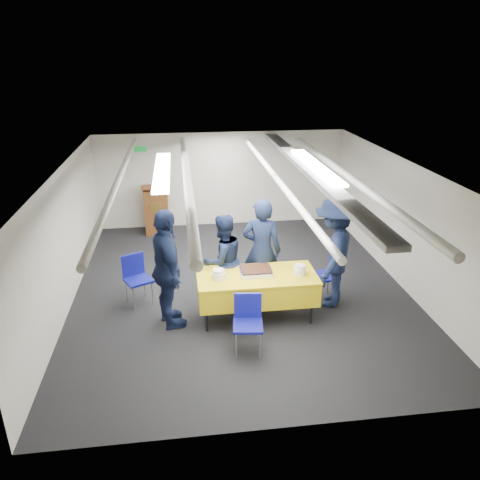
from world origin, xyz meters
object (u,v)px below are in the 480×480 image
Objects in this scene: sheet_cake at (256,271)px; sailor_c at (167,270)px; podium at (157,209)px; chair_near at (248,317)px; chair_right at (329,271)px; chair_left at (136,274)px; serving_table at (257,287)px; sailor_d at (334,253)px; sailor_a at (262,250)px; sailor_b at (223,260)px.

sailor_c is at bearing -175.41° from sheet_cake.
sheet_cake is at bearing -66.74° from podium.
chair_near is (-0.26, -0.93, -0.28)m from sheet_cake.
chair_left is (-3.35, 0.33, 0.00)m from chair_right.
chair_right is at bearing 18.46° from serving_table.
sailor_c is 1.01× the size of sailor_d.
sailor_a is 0.95× the size of sailor_c.
serving_table is 0.78m from sailor_b.
chair_left is at bearing 12.58° from sailor_a.
sailor_a is (2.16, -0.17, 0.39)m from chair_left.
sailor_a is at bearing 72.82° from chair_near.
chair_left is 0.45× the size of sailor_c.
podium is 0.64× the size of sailor_c.
serving_table is 1.00× the size of sailor_d.
chair_near is 0.54× the size of sailor_b.
chair_right reaches higher than serving_table.
sailor_c reaches higher than podium.
sheet_cake is 1.41m from sailor_c.
podium is 4.76m from chair_right.
sailor_c reaches higher than serving_table.
chair_near is (1.46, -4.93, -0.08)m from podium.
sheet_cake is 0.27× the size of sailor_d.
sailor_c reaches higher than sheet_cake.
serving_table is 1.44m from sailor_d.
chair_near is 2.10m from chair_right.
sailor_d is (-0.01, -0.18, 0.43)m from chair_right.
sailor_c is (-1.59, -0.66, 0.05)m from sailor_a.
sailor_a reaches higher than chair_left.
podium is at bearing 106.46° from chair_near.
sailor_c is (-0.91, -0.59, 0.16)m from sailor_b.
chair_right is at bearing 15.87° from sheet_cake.
chair_left is 1.53m from sailor_b.
chair_right is at bearing -170.36° from sailor_a.
sailor_d is (2.76, 0.33, -0.01)m from sailor_c.
sheet_cake is at bearing -164.13° from chair_right.
sailor_d reaches higher than chair_left.
sailor_d is at bearing 11.63° from serving_table.
sailor_d reaches higher than podium.
sailor_c is (-1.14, 0.81, 0.44)m from chair_near.
serving_table is 0.90m from chair_near.
chair_right is at bearing -154.56° from sailor_d.
chair_left is 1.10m from sailor_c.
sailor_c is at bearing 5.58° from sailor_b.
sheet_cake is at bearing -52.33° from sailor_d.
sheet_cake is 1.45m from chair_right.
podium is at bearing -112.11° from sailor_d.
chair_left is 0.47× the size of sailor_a.
podium reaches higher than chair_left.
sheet_cake is 2.12m from chair_left.
sailor_c is at bearing 39.58° from sailor_a.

